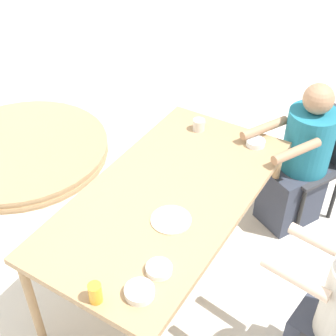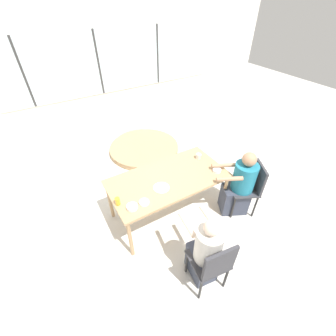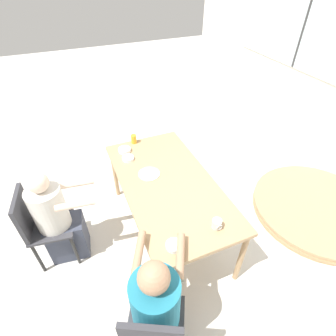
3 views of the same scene
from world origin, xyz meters
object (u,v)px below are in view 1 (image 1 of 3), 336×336
chair_for_woman_green_shirt (318,153)px  bowl_cereal (139,292)px  person_woman_green_shirt (300,165)px  folded_table_stack (23,151)px  bowl_fruit (159,269)px  coffee_mug (199,125)px  juice_glass (95,293)px  bowl_white_shallow (256,143)px

chair_for_woman_green_shirt → bowl_cereal: bearing=107.0°
person_woman_green_shirt → folded_table_stack: 2.37m
person_woman_green_shirt → bowl_fruit: person_woman_green_shirt is taller
coffee_mug → juice_glass: juice_glass is taller
person_woman_green_shirt → bowl_fruit: bearing=108.0°
bowl_cereal → folded_table_stack: bowl_cereal is taller
juice_glass → bowl_white_shallow: 1.48m
bowl_cereal → coffee_mug: bearing=17.3°
chair_for_woman_green_shirt → person_woman_green_shirt: person_woman_green_shirt is taller
coffee_mug → bowl_cereal: bearing=-162.7°
chair_for_woman_green_shirt → bowl_cereal: (-1.78, 0.31, 0.23)m
juice_glass → bowl_white_shallow: bearing=-5.3°
bowl_fruit → folded_table_stack: bearing=65.0°
bowl_fruit → folded_table_stack: size_ratio=0.08×
chair_for_woman_green_shirt → coffee_mug: size_ratio=10.29×
chair_for_woman_green_shirt → person_woman_green_shirt: 0.17m
coffee_mug → bowl_white_shallow: 0.40m
juice_glass → bowl_cereal: size_ratio=0.75×
bowl_cereal → folded_table_stack: (1.11, 2.04, -0.70)m
juice_glass → bowl_cereal: 0.20m
person_woman_green_shirt → juice_glass: 1.82m
bowl_fruit → juice_glass: bearing=151.6°
chair_for_woman_green_shirt → bowl_fruit: 1.66m
chair_for_woman_green_shirt → coffee_mug: bearing=59.5°
folded_table_stack → coffee_mug: bearing=-82.9°
juice_glass → folded_table_stack: bearing=56.8°
folded_table_stack → juice_glass: bearing=-123.2°
coffee_mug → juice_glass: size_ratio=0.82×
chair_for_woman_green_shirt → bowl_fruit: chair_for_woman_green_shirt is taller
person_woman_green_shirt → bowl_white_shallow: 0.46m
person_woman_green_shirt → juice_glass: bearing=104.5°
chair_for_woman_green_shirt → bowl_fruit: bearing=106.2°
coffee_mug → bowl_cereal: 1.38m
folded_table_stack → bowl_white_shallow: bearing=-83.2°
coffee_mug → bowl_fruit: coffee_mug is taller
juice_glass → bowl_fruit: (0.29, -0.15, -0.04)m
bowl_white_shallow → folded_table_stack: 2.16m
coffee_mug → bowl_cereal: size_ratio=0.62×
coffee_mug → chair_for_woman_green_shirt: bearing=-57.4°
bowl_fruit → bowl_cereal: bearing=178.4°
coffee_mug → folded_table_stack: size_ratio=0.06×
juice_glass → folded_table_stack: 2.38m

